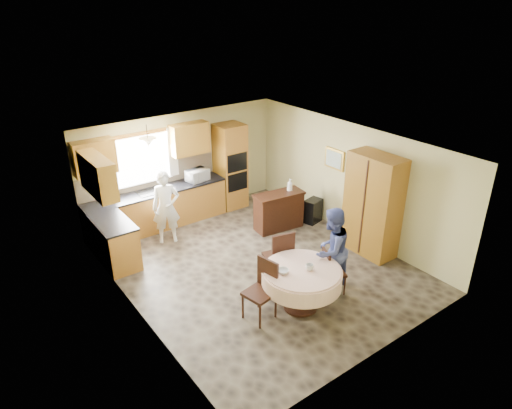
{
  "coord_description": "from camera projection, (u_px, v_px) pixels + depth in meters",
  "views": [
    {
      "loc": [
        -4.61,
        -6.2,
        4.97
      ],
      "look_at": [
        0.18,
        0.3,
        1.19
      ],
      "focal_mm": 32.0,
      "sensor_mm": 36.0,
      "label": 1
    }
  ],
  "objects": [
    {
      "name": "counter_left",
      "position": [
        112.0,
        222.0,
        8.85
      ],
      "size": [
        0.64,
        1.2,
        0.04
      ],
      "primitive_type": "cube",
      "color": "black",
      "rests_on": "base_cab_left"
    },
    {
      "name": "counter_back",
      "position": [
        156.0,
        191.0,
        10.24
      ],
      "size": [
        3.3,
        0.64,
        0.04
      ],
      "primitive_type": "cube",
      "color": "black",
      "rests_on": "base_cab_back"
    },
    {
      "name": "microwave",
      "position": [
        197.0,
        175.0,
        10.69
      ],
      "size": [
        0.56,
        0.43,
        0.28
      ],
      "primitive_type": "imported",
      "rotation": [
        0.0,
        0.0,
        0.18
      ],
      "color": "silver",
      "rests_on": "counter_back"
    },
    {
      "name": "wall_right",
      "position": [
        350.0,
        180.0,
        9.92
      ],
      "size": [
        0.02,
        6.0,
        2.5
      ],
      "primitive_type": "cube",
      "color": "#C1BA7C",
      "rests_on": "floor"
    },
    {
      "name": "oven_tower",
      "position": [
        230.0,
        166.0,
        11.23
      ],
      "size": [
        0.66,
        0.62,
        2.12
      ],
      "primitive_type": "cube",
      "color": "#BC7832",
      "rests_on": "floor"
    },
    {
      "name": "bowl_table",
      "position": [
        283.0,
        271.0,
        7.48
      ],
      "size": [
        0.2,
        0.2,
        0.06
      ],
      "primitive_type": "imported",
      "rotation": [
        0.0,
        0.0,
        -0.02
      ],
      "color": "#B2B2B2",
      "rests_on": "dining_table"
    },
    {
      "name": "wall_back",
      "position": [
        182.0,
        165.0,
        10.76
      ],
      "size": [
        5.0,
        0.02,
        2.5
      ],
      "primitive_type": "cube",
      "color": "#C1BA7C",
      "rests_on": "floor"
    },
    {
      "name": "sideboard",
      "position": [
        279.0,
        212.0,
        10.4
      ],
      "size": [
        1.19,
        0.61,
        0.82
      ],
      "primitive_type": "cube",
      "rotation": [
        0.0,
        0.0,
        -0.12
      ],
      "color": "#391A0F",
      "rests_on": "floor"
    },
    {
      "name": "person_dining",
      "position": [
        331.0,
        250.0,
        8.1
      ],
      "size": [
        0.88,
        0.75,
        1.61
      ],
      "primitive_type": "imported",
      "rotation": [
        0.0,
        0.0,
        3.33
      ],
      "color": "#3E4887",
      "rests_on": "floor"
    },
    {
      "name": "cupboard",
      "position": [
        373.0,
        205.0,
        9.19
      ],
      "size": [
        0.56,
        1.11,
        2.12
      ],
      "primitive_type": "cube",
      "color": "#BC7832",
      "rests_on": "floor"
    },
    {
      "name": "person_sink",
      "position": [
        166.0,
        207.0,
        9.7
      ],
      "size": [
        0.69,
        0.58,
        1.61
      ],
      "primitive_type": "imported",
      "rotation": [
        0.0,
        0.0,
        -0.39
      ],
      "color": "silver",
      "rests_on": "floor"
    },
    {
      "name": "chair_left",
      "position": [
        263.0,
        287.0,
        7.48
      ],
      "size": [
        0.53,
        0.53,
        1.05
      ],
      "rotation": [
        0.0,
        0.0,
        -1.38
      ],
      "color": "#391A0F",
      "rests_on": "floor"
    },
    {
      "name": "space_heater",
      "position": [
        313.0,
        211.0,
        10.74
      ],
      "size": [
        0.47,
        0.37,
        0.57
      ],
      "primitive_type": "cube",
      "rotation": [
        0.0,
        0.0,
        0.23
      ],
      "color": "black",
      "rests_on": "floor"
    },
    {
      "name": "backsplash",
      "position": [
        149.0,
        176.0,
        10.33
      ],
      "size": [
        3.3,
        0.02,
        0.55
      ],
      "primitive_type": "cube",
      "color": "#C3AB89",
      "rests_on": "wall_back"
    },
    {
      "name": "wall_front",
      "position": [
        385.0,
        284.0,
        6.39
      ],
      "size": [
        5.0,
        0.02,
        2.5
      ],
      "primitive_type": "cube",
      "color": "#C1BA7C",
      "rests_on": "floor"
    },
    {
      "name": "wall_cab_right",
      "position": [
        190.0,
        139.0,
        10.44
      ],
      "size": [
        0.9,
        0.33,
        0.72
      ],
      "primitive_type": "cube",
      "color": "gold",
      "rests_on": "wall_back"
    },
    {
      "name": "bottle_sideboard",
      "position": [
        290.0,
        186.0,
        10.32
      ],
      "size": [
        0.15,
        0.15,
        0.33
      ],
      "primitive_type": "imported",
      "rotation": [
        0.0,
        0.0,
        0.17
      ],
      "color": "silver",
      "rests_on": "sideboard"
    },
    {
      "name": "base_cab_back",
      "position": [
        158.0,
        210.0,
        10.43
      ],
      "size": [
        3.3,
        0.6,
        0.88
      ],
      "primitive_type": "cube",
      "color": "#BC7832",
      "rests_on": "floor"
    },
    {
      "name": "oven_upper",
      "position": [
        237.0,
        163.0,
        10.92
      ],
      "size": [
        0.56,
        0.01,
        0.45
      ],
      "primitive_type": "cube",
      "color": "black",
      "rests_on": "oven_tower"
    },
    {
      "name": "bowl_sideboard",
      "position": [
        270.0,
        197.0,
        10.07
      ],
      "size": [
        0.24,
        0.24,
        0.05
      ],
      "primitive_type": "imported",
      "rotation": [
        0.0,
        0.0,
        -0.25
      ],
      "color": "#B2B2B2",
      "rests_on": "sideboard"
    },
    {
      "name": "wall_cab_left",
      "position": [
        94.0,
        158.0,
        9.26
      ],
      "size": [
        0.85,
        0.33,
        0.72
      ],
      "primitive_type": "cube",
      "color": "gold",
      "rests_on": "wall_back"
    },
    {
      "name": "chair_back",
      "position": [
        280.0,
        255.0,
        8.35
      ],
      "size": [
        0.57,
        0.57,
        1.08
      ],
      "rotation": [
        0.0,
        0.0,
        2.9
      ],
      "color": "#391A0F",
      "rests_on": "floor"
    },
    {
      "name": "base_cab_left",
      "position": [
        115.0,
        243.0,
        9.05
      ],
      "size": [
        0.6,
        1.2,
        0.88
      ],
      "primitive_type": "cube",
      "color": "#BC7832",
      "rests_on": "floor"
    },
    {
      "name": "window",
      "position": [
        141.0,
        160.0,
        10.06
      ],
      "size": [
        1.4,
        0.03,
        1.1
      ],
      "primitive_type": "cube",
      "color": "white",
      "rests_on": "wall_back"
    },
    {
      "name": "wall_left",
      "position": [
        132.0,
        250.0,
        7.23
      ],
      "size": [
        0.02,
        6.0,
        2.5
      ],
      "primitive_type": "cube",
      "color": "#C1BA7C",
      "rests_on": "floor"
    },
    {
      "name": "curtain_left",
      "position": [
        109.0,
        165.0,
        9.6
      ],
      "size": [
        0.22,
        0.02,
        1.15
      ],
      "primitive_type": "cube",
      "color": "white",
      "rests_on": "wall_back"
    },
    {
      "name": "wall_cab_side",
      "position": [
        97.0,
        176.0,
        8.35
      ],
      "size": [
        0.33,
        1.2,
        0.72
      ],
      "primitive_type": "cube",
      "color": "gold",
      "rests_on": "wall_left"
    },
    {
      "name": "ceiling",
      "position": [
        258.0,
        146.0,
        8.05
      ],
      "size": [
        5.0,
        6.0,
        0.01
      ],
      "primitive_type": "cube",
      "color": "white",
      "rests_on": "wall_back"
    },
    {
      "name": "curtain_right",
      "position": [
        173.0,
        152.0,
        10.41
      ],
      "size": [
        0.22,
        0.02,
        1.15
      ],
      "primitive_type": "cube",
      "color": "white",
      "rests_on": "wall_back"
    },
    {
      "name": "pendant",
      "position": [
        148.0,
        142.0,
        9.49
      ],
      "size": [
        0.36,
        0.36,
        0.18
      ],
      "primitive_type": "cone",
      "rotation": [
        3.14,
        0.0,
        0.0
      ],
      "color": "beige",
      "rests_on": "ceiling"
    },
    {
      "name": "dining_table",
      "position": [
        302.0,
        278.0,
        7.67
      ],
      "size": [
        1.36,
        1.36,
        0.77
      ],
      "color": "#391A0F",
      "rests_on": "floor"
    },
    {
      "name": "cup_table",
      "position": [
        310.0,
        267.0,
        7.55
      ],
      "size": [
        0.18,
        0.18,
        0.11
      ],
      "primitive_type": "imported",
      "rotation": [
        0.0,
        0.0,
        -0.42
      ],
      "color": "#B2B2B2",
      "rests_on": "dining_table"
    },
    {
      "name": "floor",
      "position": [
        258.0,
        266.0,
        9.11
      ],
      "size": [
        5.0,
        6.0,
        0.01
      ],
      "primitive_type": "cube",
      "color": "brown",
      "rests_on": "ground"
    },
    {
      "name": "chair_right",
      "position": [
        330.0,
        269.0,
        8.13
      ],
      "size": [
        0.49,
        0.49,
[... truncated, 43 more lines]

